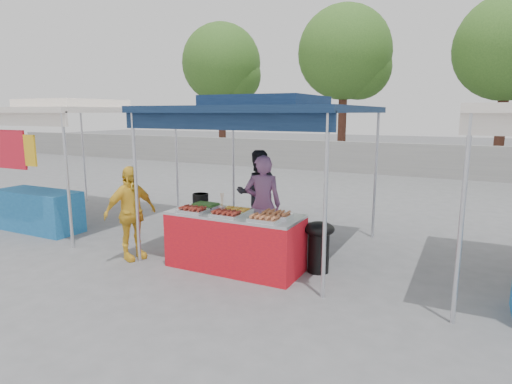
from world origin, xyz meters
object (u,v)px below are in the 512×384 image
at_px(cooking_pot, 200,198).
at_px(wok_burner, 319,242).
at_px(helper_man, 257,193).
at_px(vendor_table, 235,241).
at_px(vendor_woman, 263,205).
at_px(customer_person, 131,213).

height_order(cooking_pot, wok_burner, cooking_pot).
distance_m(wok_burner, helper_man, 2.19).
bearing_deg(helper_man, vendor_table, 67.90).
distance_m(cooking_pot, vendor_woman, 1.02).
height_order(vendor_woman, customer_person, vendor_woman).
bearing_deg(vendor_table, helper_man, 106.17).
xyz_separation_m(vendor_woman, customer_person, (-1.73, -1.20, -0.07)).
xyz_separation_m(wok_burner, customer_person, (-2.84, -0.78, 0.30)).
xyz_separation_m(cooking_pot, customer_person, (-0.82, -0.75, -0.18)).
distance_m(vendor_table, cooking_pot, 1.07).
bearing_deg(vendor_woman, wok_burner, 137.80).
relative_size(cooking_pot, vendor_woman, 0.16).
relative_size(cooking_pot, customer_person, 0.17).
bearing_deg(helper_man, wok_burner, 102.76).
bearing_deg(customer_person, wok_burner, -56.20).
relative_size(wok_burner, helper_man, 0.47).
bearing_deg(helper_man, cooking_pot, 37.89).
bearing_deg(cooking_pot, vendor_table, -24.30).
height_order(vendor_table, wok_burner, vendor_table).
relative_size(vendor_table, cooking_pot, 7.68).
height_order(cooking_pot, helper_man, helper_man).
height_order(vendor_woman, helper_man, vendor_woman).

